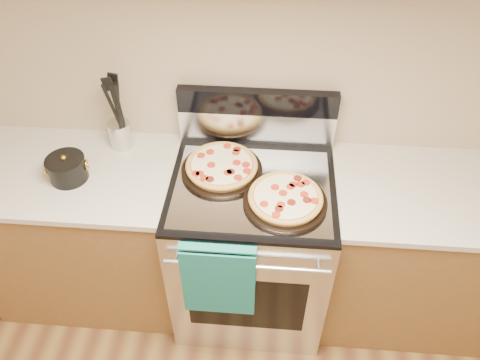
# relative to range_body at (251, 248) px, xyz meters

# --- Properties ---
(wall_back) EXTENTS (4.00, 0.00, 4.00)m
(wall_back) POSITION_rel_range_body_xyz_m (0.00, 0.35, 0.90)
(wall_back) COLOR tan
(wall_back) RESTS_ON ground
(range_body) EXTENTS (0.76, 0.68, 0.90)m
(range_body) POSITION_rel_range_body_xyz_m (0.00, 0.00, 0.00)
(range_body) COLOR #B7B7BC
(range_body) RESTS_ON ground
(oven_window) EXTENTS (0.56, 0.01, 0.40)m
(oven_window) POSITION_rel_range_body_xyz_m (0.00, -0.34, 0.00)
(oven_window) COLOR black
(oven_window) RESTS_ON range_body
(cooktop) EXTENTS (0.76, 0.68, 0.02)m
(cooktop) POSITION_rel_range_body_xyz_m (0.00, 0.00, 0.46)
(cooktop) COLOR black
(cooktop) RESTS_ON range_body
(backsplash_lower) EXTENTS (0.76, 0.06, 0.18)m
(backsplash_lower) POSITION_rel_range_body_xyz_m (0.00, 0.31, 0.56)
(backsplash_lower) COLOR silver
(backsplash_lower) RESTS_ON cooktop
(backsplash_upper) EXTENTS (0.76, 0.06, 0.12)m
(backsplash_upper) POSITION_rel_range_body_xyz_m (0.00, 0.31, 0.71)
(backsplash_upper) COLOR black
(backsplash_upper) RESTS_ON backsplash_lower
(oven_handle) EXTENTS (0.70, 0.03, 0.03)m
(oven_handle) POSITION_rel_range_body_xyz_m (0.00, -0.38, 0.35)
(oven_handle) COLOR silver
(oven_handle) RESTS_ON range_body
(dish_towel) EXTENTS (0.32, 0.05, 0.42)m
(dish_towel) POSITION_rel_range_body_xyz_m (-0.12, -0.38, 0.25)
(dish_towel) COLOR #167067
(dish_towel) RESTS_ON oven_handle
(foil_sheet) EXTENTS (0.70, 0.55, 0.01)m
(foil_sheet) POSITION_rel_range_body_xyz_m (0.00, -0.03, 0.47)
(foil_sheet) COLOR gray
(foil_sheet) RESTS_ON cooktop
(cabinet_left) EXTENTS (1.00, 0.62, 0.88)m
(cabinet_left) POSITION_rel_range_body_xyz_m (-0.88, 0.03, -0.01)
(cabinet_left) COLOR brown
(cabinet_left) RESTS_ON ground
(countertop_left) EXTENTS (1.02, 0.64, 0.03)m
(countertop_left) POSITION_rel_range_body_xyz_m (-0.88, 0.03, 0.45)
(countertop_left) COLOR #BDB7AA
(countertop_left) RESTS_ON cabinet_left
(cabinet_right) EXTENTS (1.00, 0.62, 0.88)m
(cabinet_right) POSITION_rel_range_body_xyz_m (0.88, 0.03, -0.01)
(cabinet_right) COLOR brown
(cabinet_right) RESTS_ON ground
(countertop_right) EXTENTS (1.02, 0.64, 0.03)m
(countertop_right) POSITION_rel_range_body_xyz_m (0.88, 0.03, 0.45)
(countertop_right) COLOR #BDB7AA
(countertop_right) RESTS_ON cabinet_right
(pepperoni_pizza_back) EXTENTS (0.46, 0.46, 0.05)m
(pepperoni_pizza_back) POSITION_rel_range_body_xyz_m (-0.15, 0.07, 0.50)
(pepperoni_pizza_back) COLOR #B47E37
(pepperoni_pizza_back) RESTS_ON foil_sheet
(pepperoni_pizza_front) EXTENTS (0.48, 0.48, 0.05)m
(pepperoni_pizza_front) POSITION_rel_range_body_xyz_m (0.15, -0.11, 0.50)
(pepperoni_pizza_front) COLOR #B47E37
(pepperoni_pizza_front) RESTS_ON foil_sheet
(utensil_crock) EXTENTS (0.12, 0.12, 0.14)m
(utensil_crock) POSITION_rel_range_body_xyz_m (-0.67, 0.24, 0.53)
(utensil_crock) COLOR silver
(utensil_crock) RESTS_ON countertop_left
(saucepan) EXTENTS (0.21, 0.21, 0.11)m
(saucepan) POSITION_rel_range_body_xyz_m (-0.85, -0.02, 0.51)
(saucepan) COLOR black
(saucepan) RESTS_ON countertop_left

